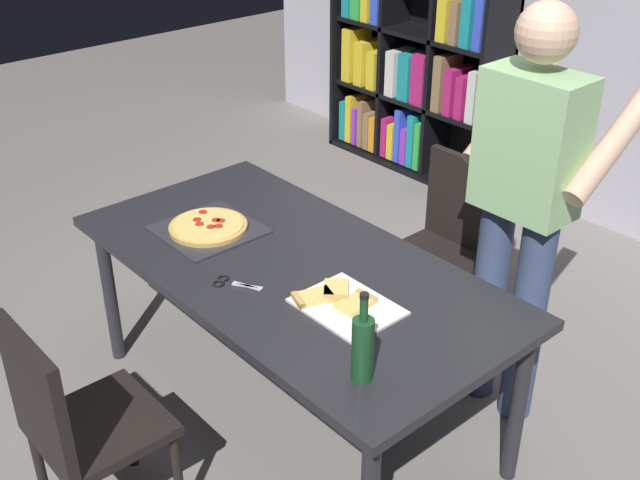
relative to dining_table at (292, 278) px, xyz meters
The scene contains 10 objects.
ground_plane 0.68m from the dining_table, ahead, with size 12.00×12.00×0.00m, color gray.
dining_table is the anchor object (origin of this frame).
chair_near_camera 0.97m from the dining_table, 90.00° to the right, with size 0.42×0.42×0.90m.
chair_far_side 0.97m from the dining_table, 90.00° to the left, with size 0.42×0.42×0.90m.
bookshelf 2.83m from the dining_table, 122.75° to the left, with size 1.40×0.35×1.95m.
person_serving_pizza 0.97m from the dining_table, 53.87° to the left, with size 0.55×0.54×1.75m.
pepperoni_pizza_on_tray 0.46m from the dining_table, 168.02° to the right, with size 0.39×0.39×0.04m.
pizza_slices_on_towel 0.36m from the dining_table, ahead, with size 0.36×0.29×0.03m.
wine_bottle 0.77m from the dining_table, 22.09° to the right, with size 0.07×0.07×0.32m.
kitchen_scissors 0.28m from the dining_table, 97.37° to the right, with size 0.19×0.14×0.01m.
Camera 1 is at (2.06, -1.66, 2.33)m, focal length 43.90 mm.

